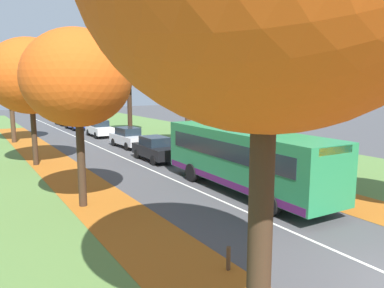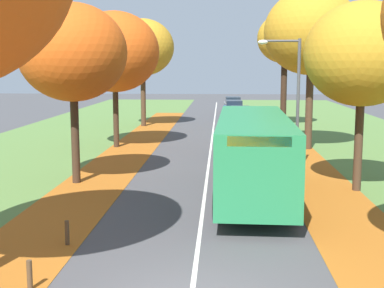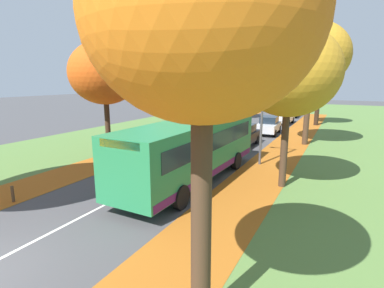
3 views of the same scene
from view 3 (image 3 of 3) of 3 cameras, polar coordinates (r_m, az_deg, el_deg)
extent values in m
cube|color=#517538|center=(29.58, -9.49, 2.37)|extent=(12.00, 90.00, 0.01)
cube|color=#9E5619|center=(22.16, -9.11, -0.84)|extent=(2.80, 60.00, 0.00)
cube|color=#517538|center=(23.92, 28.77, -1.26)|extent=(12.00, 90.00, 0.01)
cube|color=#9E5619|center=(18.43, 14.76, -3.74)|extent=(2.80, 60.00, 0.00)
cube|color=silver|center=(25.28, 7.55, 0.78)|extent=(0.12, 80.00, 0.01)
cylinder|color=#382619|center=(20.22, -15.74, 2.95)|extent=(0.33, 0.33, 3.71)
ellipsoid|color=#C64C14|center=(19.99, -16.32, 12.91)|extent=(4.40, 4.40, 3.96)
cylinder|color=#382619|center=(28.25, -2.52, 5.82)|extent=(0.33, 0.33, 3.66)
ellipsoid|color=#C64C14|center=(28.09, -2.59, 13.52)|extent=(5.22, 5.22, 4.70)
cylinder|color=#422D1E|center=(38.20, 5.80, 7.93)|extent=(0.39, 0.39, 4.38)
ellipsoid|color=#B27F1E|center=(38.13, 5.93, 14.00)|extent=(4.95, 4.95, 4.46)
cylinder|color=#422D1E|center=(5.92, 1.75, -14.91)|extent=(0.40, 0.40, 4.43)
ellipsoid|color=orange|center=(5.38, 2.02, 23.12)|extent=(4.00, 4.00, 3.60)
cylinder|color=#422D1E|center=(14.39, 17.14, -0.89)|extent=(0.33, 0.33, 3.62)
ellipsoid|color=#B27F1E|center=(14.06, 18.03, 12.98)|extent=(4.39, 4.39, 3.95)
cylinder|color=#422D1E|center=(24.57, 21.04, 5.29)|extent=(0.42, 0.42, 4.68)
ellipsoid|color=#B27F1E|center=(24.50, 21.84, 15.45)|extent=(5.39, 5.39, 4.85)
cylinder|color=black|center=(35.81, 22.84, 7.53)|extent=(0.48, 0.48, 5.30)
ellipsoid|color=#B27F1E|center=(35.80, 23.42, 14.33)|extent=(4.30, 4.30, 3.87)
cylinder|color=#4C3823|center=(14.40, -30.98, -8.18)|extent=(0.12, 0.12, 0.69)
cylinder|color=#47474C|center=(17.72, 13.18, 5.59)|extent=(0.14, 0.14, 6.00)
cylinder|color=#47474C|center=(17.86, 11.06, 15.05)|extent=(1.60, 0.10, 0.10)
ellipsoid|color=silver|center=(18.10, 8.54, 14.94)|extent=(0.44, 0.28, 0.20)
cube|color=#237A47|center=(14.62, 0.25, -0.46)|extent=(2.80, 10.47, 2.50)
cube|color=#19232D|center=(10.45, -13.34, -3.94)|extent=(2.30, 0.17, 1.30)
cube|color=#19232D|center=(14.54, 0.25, 1.08)|extent=(2.80, 9.22, 0.80)
cube|color=#4C1951|center=(14.89, 0.24, -4.48)|extent=(2.81, 10.26, 0.32)
cube|color=yellow|center=(10.26, -13.61, -0.10)|extent=(1.75, 0.13, 0.28)
cylinder|color=black|center=(11.75, -2.20, -10.05)|extent=(0.33, 0.97, 0.96)
cylinder|color=black|center=(13.05, -11.27, -7.98)|extent=(0.33, 0.97, 0.96)
cylinder|color=black|center=(16.99, 8.40, -3.16)|extent=(0.33, 0.97, 0.96)
cylinder|color=black|center=(17.91, 1.26, -2.23)|extent=(0.33, 0.97, 0.96)
cube|color=black|center=(23.03, 9.63, 1.31)|extent=(1.71, 4.21, 0.70)
cube|color=#19232D|center=(23.06, 9.80, 2.96)|extent=(1.45, 2.02, 0.60)
cylinder|color=black|center=(21.66, 10.51, -0.35)|extent=(0.22, 0.64, 0.64)
cylinder|color=black|center=(22.14, 6.64, 0.04)|extent=(0.22, 0.64, 0.64)
cylinder|color=black|center=(24.11, 12.31, 0.83)|extent=(0.22, 0.64, 0.64)
cylinder|color=black|center=(24.55, 8.79, 1.17)|extent=(0.22, 0.64, 0.64)
cube|color=#B7BABF|center=(28.67, 14.39, 3.20)|extent=(1.89, 4.27, 0.70)
cube|color=#19232D|center=(28.72, 14.51, 4.52)|extent=(1.54, 2.08, 0.60)
cylinder|color=black|center=(27.33, 15.47, 1.97)|extent=(0.25, 0.65, 0.64)
cylinder|color=black|center=(27.61, 12.27, 2.24)|extent=(0.25, 0.65, 0.64)
cylinder|color=black|center=(29.87, 16.28, 2.76)|extent=(0.25, 0.65, 0.64)
cylinder|color=black|center=(30.13, 13.34, 2.99)|extent=(0.25, 0.65, 0.64)
cube|color=silver|center=(35.94, 17.09, 4.77)|extent=(1.76, 4.22, 0.70)
cube|color=#19232D|center=(36.02, 17.20, 5.82)|extent=(1.47, 2.04, 0.60)
cylinder|color=black|center=(34.58, 17.91, 3.87)|extent=(0.23, 0.64, 0.64)
cylinder|color=black|center=(34.88, 15.38, 4.09)|extent=(0.23, 0.64, 0.64)
cylinder|color=black|center=(37.12, 18.64, 4.35)|extent=(0.23, 0.64, 0.64)
cylinder|color=black|center=(37.40, 16.27, 4.55)|extent=(0.23, 0.64, 0.64)
cube|color=#233D9E|center=(43.20, 18.43, 5.83)|extent=(1.87, 4.26, 0.70)
cube|color=#19232D|center=(43.29, 18.52, 6.70)|extent=(1.52, 2.07, 0.60)
cylinder|color=black|center=(41.87, 19.26, 5.11)|extent=(0.25, 0.65, 0.64)
cylinder|color=black|center=(42.04, 17.13, 5.28)|extent=(0.25, 0.65, 0.64)
cylinder|color=black|center=(44.44, 19.60, 5.45)|extent=(0.25, 0.65, 0.64)
cylinder|color=black|center=(44.61, 17.60, 5.61)|extent=(0.25, 0.65, 0.64)
cube|color=slate|center=(48.61, 19.48, 6.39)|extent=(1.84, 4.26, 0.70)
cube|color=#19232D|center=(48.71, 19.55, 7.16)|extent=(1.51, 2.06, 0.60)
cylinder|color=black|center=(47.28, 20.23, 5.77)|extent=(0.24, 0.65, 0.64)
cylinder|color=black|center=(47.44, 18.34, 5.92)|extent=(0.24, 0.65, 0.64)
cylinder|color=black|center=(49.86, 20.50, 6.04)|extent=(0.24, 0.65, 0.64)
cylinder|color=black|center=(50.01, 18.71, 6.18)|extent=(0.24, 0.65, 0.64)
camera|label=1|loc=(17.78, -66.08, 5.59)|focal=35.00mm
camera|label=2|loc=(10.25, -104.49, -3.31)|focal=50.00mm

